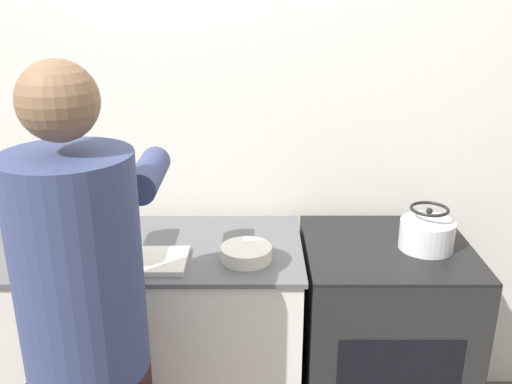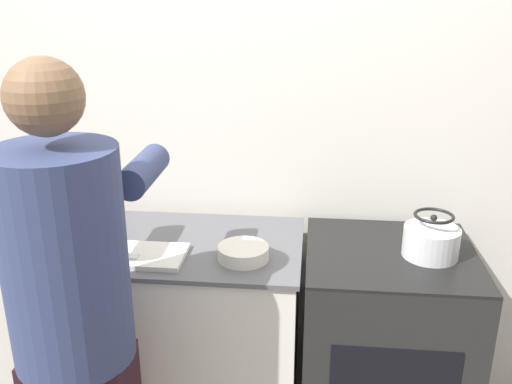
{
  "view_description": "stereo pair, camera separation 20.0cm",
  "coord_description": "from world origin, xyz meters",
  "px_view_note": "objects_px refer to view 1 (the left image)",
  "views": [
    {
      "loc": [
        0.21,
        -1.68,
        1.85
      ],
      "look_at": [
        0.22,
        0.2,
        1.16
      ],
      "focal_mm": 40.0,
      "sensor_mm": 36.0,
      "label": 1
    },
    {
      "loc": [
        0.41,
        -1.67,
        1.85
      ],
      "look_at": [
        0.22,
        0.2,
        1.16
      ],
      "focal_mm": 40.0,
      "sensor_mm": 36.0,
      "label": 2
    }
  ],
  "objects_px": {
    "bowl_prep": "(29,260)",
    "canister_jar": "(25,211)",
    "kettle": "(425,231)",
    "oven": "(378,345)",
    "cutting_board": "(129,261)",
    "person": "(85,328)",
    "knife": "(109,262)"
  },
  "relations": [
    {
      "from": "person",
      "to": "kettle",
      "type": "relative_size",
      "value": 8.25
    },
    {
      "from": "knife",
      "to": "kettle",
      "type": "bearing_deg",
      "value": 12.13
    },
    {
      "from": "cutting_board",
      "to": "bowl_prep",
      "type": "height_order",
      "value": "bowl_prep"
    },
    {
      "from": "cutting_board",
      "to": "canister_jar",
      "type": "distance_m",
      "value": 0.55
    },
    {
      "from": "oven",
      "to": "knife",
      "type": "height_order",
      "value": "knife"
    },
    {
      "from": "canister_jar",
      "to": "cutting_board",
      "type": "bearing_deg",
      "value": -31.12
    },
    {
      "from": "knife",
      "to": "cutting_board",
      "type": "bearing_deg",
      "value": 28.95
    },
    {
      "from": "canister_jar",
      "to": "oven",
      "type": "bearing_deg",
      "value": -4.99
    },
    {
      "from": "person",
      "to": "cutting_board",
      "type": "relative_size",
      "value": 4.26
    },
    {
      "from": "person",
      "to": "cutting_board",
      "type": "distance_m",
      "value": 0.4
    },
    {
      "from": "oven",
      "to": "bowl_prep",
      "type": "xyz_separation_m",
      "value": [
        -1.3,
        -0.19,
        0.49
      ]
    },
    {
      "from": "canister_jar",
      "to": "knife",
      "type": "bearing_deg",
      "value": -37.8
    },
    {
      "from": "person",
      "to": "kettle",
      "type": "distance_m",
      "value": 1.26
    },
    {
      "from": "bowl_prep",
      "to": "person",
      "type": "bearing_deg",
      "value": -51.57
    },
    {
      "from": "oven",
      "to": "knife",
      "type": "xyz_separation_m",
      "value": [
        -1.02,
        -0.19,
        0.48
      ]
    },
    {
      "from": "kettle",
      "to": "cutting_board",
      "type": "bearing_deg",
      "value": -172.74
    },
    {
      "from": "cutting_board",
      "to": "knife",
      "type": "distance_m",
      "value": 0.07
    },
    {
      "from": "knife",
      "to": "oven",
      "type": "bearing_deg",
      "value": 14.19
    },
    {
      "from": "oven",
      "to": "person",
      "type": "height_order",
      "value": "person"
    },
    {
      "from": "cutting_board",
      "to": "canister_jar",
      "type": "height_order",
      "value": "canister_jar"
    },
    {
      "from": "kettle",
      "to": "knife",
      "type": "bearing_deg",
      "value": -171.67
    },
    {
      "from": "cutting_board",
      "to": "canister_jar",
      "type": "bearing_deg",
      "value": 148.88
    },
    {
      "from": "cutting_board",
      "to": "kettle",
      "type": "height_order",
      "value": "kettle"
    },
    {
      "from": "bowl_prep",
      "to": "kettle",
      "type": "bearing_deg",
      "value": 6.68
    },
    {
      "from": "kettle",
      "to": "canister_jar",
      "type": "distance_m",
      "value": 1.56
    },
    {
      "from": "oven",
      "to": "person",
      "type": "relative_size",
      "value": 0.54
    },
    {
      "from": "kettle",
      "to": "canister_jar",
      "type": "height_order",
      "value": "canister_jar"
    },
    {
      "from": "knife",
      "to": "kettle",
      "type": "relative_size",
      "value": 0.97
    },
    {
      "from": "canister_jar",
      "to": "person",
      "type": "bearing_deg",
      "value": -58.59
    },
    {
      "from": "oven",
      "to": "kettle",
      "type": "relative_size",
      "value": 4.44
    },
    {
      "from": "bowl_prep",
      "to": "canister_jar",
      "type": "relative_size",
      "value": 0.69
    },
    {
      "from": "knife",
      "to": "canister_jar",
      "type": "relative_size",
      "value": 1.1
    }
  ]
}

